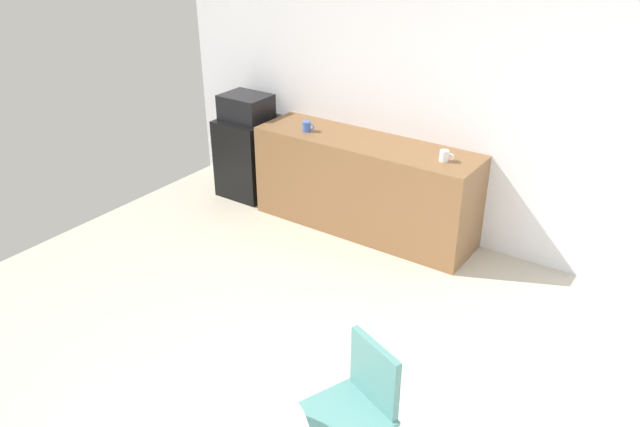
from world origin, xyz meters
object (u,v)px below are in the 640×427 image
object	(u,v)px
microwave	(246,107)
mug_green	(445,156)
mini_fridge	(249,157)
chair_teal	(360,396)
mug_white	(307,126)

from	to	relation	value
microwave	mug_green	distance (m)	2.22
microwave	mug_green	world-z (taller)	microwave
mini_fridge	microwave	size ratio (longest dim) A/B	1.73
chair_teal	mug_green	bearing A→B (deg)	105.28
chair_teal	mug_green	world-z (taller)	mug_green
microwave	mug_green	bearing A→B (deg)	-0.98
mini_fridge	mug_green	xyz separation A→B (m)	(2.22, -0.04, 0.53)
mini_fridge	mug_green	distance (m)	2.28
chair_teal	microwave	bearing A→B (deg)	139.50
mini_fridge	microwave	bearing A→B (deg)	0.00
mini_fridge	chair_teal	size ratio (longest dim) A/B	1.00
mini_fridge	mug_white	world-z (taller)	mug_white
mini_fridge	mug_white	xyz separation A→B (m)	(0.83, -0.09, 0.53)
microwave	mini_fridge	bearing A→B (deg)	0.00
chair_teal	mug_green	size ratio (longest dim) A/B	6.43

